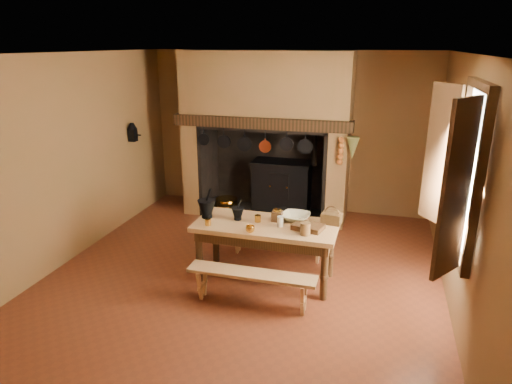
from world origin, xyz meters
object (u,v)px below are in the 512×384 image
bench_front (252,281)px  coffee_grinder (277,215)px  wicker_basket (332,218)px  iron_range (282,186)px  mixing_bowl (296,217)px  work_table (266,233)px

bench_front → coffee_grinder: bearing=81.5°
coffee_grinder → wicker_basket: size_ratio=0.77×
bench_front → coffee_grinder: coffee_grinder is taller
iron_range → mixing_bowl: iron_range is taller
bench_front → mixing_bowl: mixing_bowl is taller
iron_range → work_table: 2.51m
bench_front → wicker_basket: bearing=48.2°
bench_front → iron_range: bearing=96.1°
bench_front → wicker_basket: (0.79, 0.88, 0.53)m
iron_range → mixing_bowl: size_ratio=4.45×
iron_range → bench_front: bearing=-83.9°
work_table → bench_front: bearing=-90.0°
work_table → mixing_bowl: 0.43m
iron_range → wicker_basket: 2.54m
coffee_grinder → mixing_bowl: 0.24m
coffee_grinder → mixing_bowl: (0.22, 0.08, -0.03)m
bench_front → wicker_basket: size_ratio=5.78×
work_table → bench_front: (-0.00, -0.64, -0.33)m
coffee_grinder → wicker_basket: bearing=8.4°
mixing_bowl → coffee_grinder: bearing=-159.3°
iron_range → wicker_basket: size_ratio=6.16×
iron_range → work_table: bearing=-82.4°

